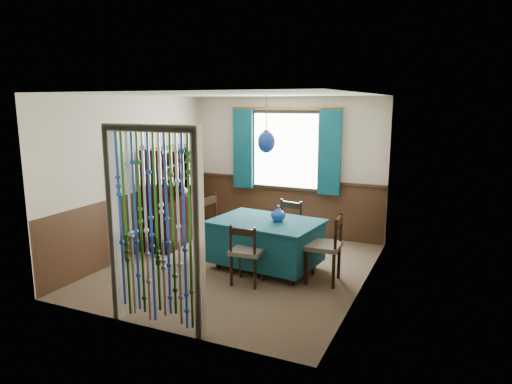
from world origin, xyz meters
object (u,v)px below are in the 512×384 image
at_px(dining_table, 266,241).
at_px(chair_near, 247,252).
at_px(chair_left, 218,225).
at_px(bowl_shelf, 168,179).
at_px(chair_right, 326,247).
at_px(vase_sideboard, 184,189).
at_px(sideboard, 173,210).
at_px(chair_far, 286,227).
at_px(vase_table, 278,214).
at_px(pendant_lamp, 266,142).

height_order(dining_table, chair_near, chair_near).
bearing_deg(chair_left, bowl_shelf, -95.55).
bearing_deg(chair_near, chair_right, 24.23).
distance_m(chair_right, vase_sideboard, 2.97).
relative_size(sideboard, bowl_shelf, 8.96).
height_order(dining_table, chair_far, chair_far).
bearing_deg(chair_near, vase_sideboard, 139.43).
bearing_deg(chair_left, vase_table, 87.47).
relative_size(sideboard, pendant_lamp, 2.09).
height_order(chair_near, chair_far, chair_far).
relative_size(chair_left, sideboard, 0.59).
bearing_deg(pendant_lamp, bowl_shelf, 170.80).
bearing_deg(vase_table, dining_table, -163.77).
height_order(dining_table, chair_left, chair_left).
distance_m(dining_table, chair_left, 0.90).
xyz_separation_m(chair_right, pendant_lamp, (-0.93, 0.13, 1.36)).
distance_m(chair_right, bowl_shelf, 2.92).
relative_size(vase_table, bowl_shelf, 1.09).
height_order(chair_near, bowl_shelf, bowl_shelf).
bearing_deg(pendant_lamp, chair_left, 170.21).
relative_size(chair_left, vase_table, 4.84).
xyz_separation_m(chair_left, vase_sideboard, (-1.00, 0.61, 0.40)).
bearing_deg(sideboard, chair_left, -24.20).
bearing_deg(bowl_shelf, chair_right, -8.86).
xyz_separation_m(dining_table, vase_table, (0.17, 0.05, 0.40)).
relative_size(chair_far, vase_table, 4.32).
bearing_deg(bowl_shelf, vase_table, -7.14).
bearing_deg(sideboard, bowl_shelf, -79.05).
xyz_separation_m(chair_far, pendant_lamp, (-0.06, -0.67, 1.39)).
bearing_deg(bowl_shelf, chair_near, -26.66).
xyz_separation_m(chair_near, chair_far, (0.07, 1.31, 0.02)).
xyz_separation_m(vase_table, bowl_shelf, (-2.05, 0.26, 0.33)).
height_order(chair_near, chair_right, chair_right).
distance_m(chair_left, vase_table, 1.10).
distance_m(dining_table, chair_near, 0.63).
height_order(chair_left, bowl_shelf, bowl_shelf).
xyz_separation_m(dining_table, sideboard, (-1.94, 0.50, 0.16)).
relative_size(dining_table, chair_right, 1.73).
distance_m(chair_right, sideboard, 2.94).
height_order(chair_right, sideboard, sideboard).
xyz_separation_m(chair_right, vase_sideboard, (-2.81, 0.89, 0.42)).
bearing_deg(bowl_shelf, vase_sideboard, 90.00).
distance_m(pendant_lamp, vase_table, 1.04).
relative_size(chair_far, chair_right, 0.93).
xyz_separation_m(chair_far, vase_table, (0.11, -0.62, 0.36)).
distance_m(chair_far, sideboard, 2.01).
xyz_separation_m(bowl_shelf, vase_sideboard, (0.00, 0.45, -0.25)).
height_order(sideboard, vase_table, sideboard).
distance_m(chair_far, chair_right, 1.19).
bearing_deg(chair_near, sideboard, 145.61).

